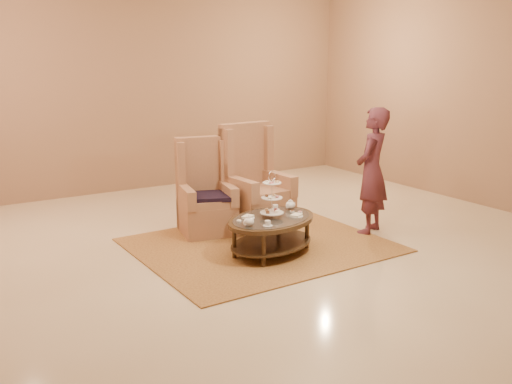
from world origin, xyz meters
TOP-DOWN VIEW (x-y plane):
  - ground at (0.00, 0.00)m, footprint 8.00×8.00m
  - ceiling at (0.00, 0.00)m, footprint 8.00×8.00m
  - wall_back at (0.00, 4.00)m, footprint 8.00×0.04m
  - wall_right at (4.00, 0.00)m, footprint 0.04×8.00m
  - rug at (0.01, 0.26)m, footprint 2.97×2.50m
  - tea_table at (-0.04, -0.06)m, footprint 1.40×1.16m
  - armchair_left at (-0.29, 1.13)m, footprint 0.80×0.82m
  - armchair_right at (0.38, 1.01)m, footprint 0.80×0.83m
  - person at (1.53, -0.03)m, footprint 0.72×0.64m

SIDE VIEW (x-z plane):
  - ground at x=0.00m, z-range 0.00..0.00m
  - ceiling at x=0.00m, z-range -0.01..0.01m
  - rug at x=0.01m, z-range 0.00..0.02m
  - tea_table at x=-0.04m, z-range -0.14..0.87m
  - armchair_left at x=-0.29m, z-range -0.20..1.04m
  - armchair_right at x=0.38m, z-range -0.23..1.17m
  - person at x=1.53m, z-range 0.00..1.65m
  - wall_back at x=0.00m, z-range 0.00..3.50m
  - wall_right at x=4.00m, z-range 0.00..3.50m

